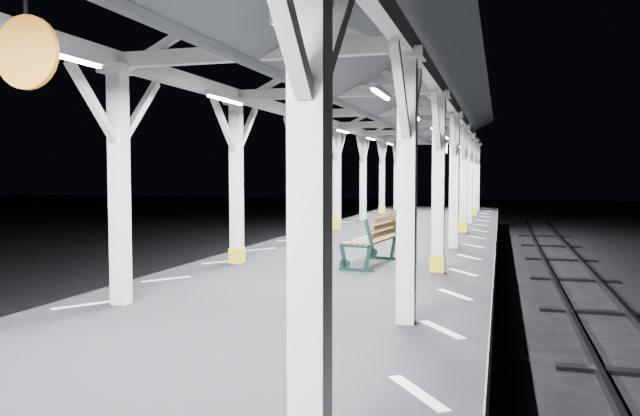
% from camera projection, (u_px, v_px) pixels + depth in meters
% --- Properties ---
extents(ground, '(120.00, 120.00, 0.00)m').
position_uv_depth(ground, '(301.00, 347.00, 10.16)').
color(ground, black).
rests_on(ground, ground).
extents(platform, '(6.00, 50.00, 1.00)m').
position_uv_depth(platform, '(301.00, 317.00, 10.13)').
color(platform, black).
rests_on(platform, ground).
extents(hazard_stripes_left, '(1.00, 48.00, 0.01)m').
position_uv_depth(hazard_stripes_left, '(166.00, 279.00, 10.78)').
color(hazard_stripes_left, silver).
rests_on(hazard_stripes_left, platform).
extents(hazard_stripes_right, '(1.00, 48.00, 0.01)m').
position_uv_depth(hazard_stripes_right, '(455.00, 294.00, 9.42)').
color(hazard_stripes_right, silver).
rests_on(hazard_stripes_right, platform).
extents(track_left, '(2.20, 60.00, 0.16)m').
position_uv_depth(track_left, '(44.00, 322.00, 11.54)').
color(track_left, '#2D2D33').
rests_on(track_left, ground).
extents(track_right, '(2.20, 60.00, 0.16)m').
position_uv_depth(track_right, '(639.00, 369.00, 8.76)').
color(track_right, '#2D2D33').
rests_on(track_right, ground).
extents(canopy, '(5.40, 49.00, 4.65)m').
position_uv_depth(canopy, '(300.00, 65.00, 9.89)').
color(canopy, silver).
rests_on(canopy, platform).
extents(bench_mid, '(0.88, 1.91, 1.00)m').
position_uv_depth(bench_mid, '(376.00, 239.00, 12.41)').
color(bench_mid, '#122D26').
rests_on(bench_mid, platform).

